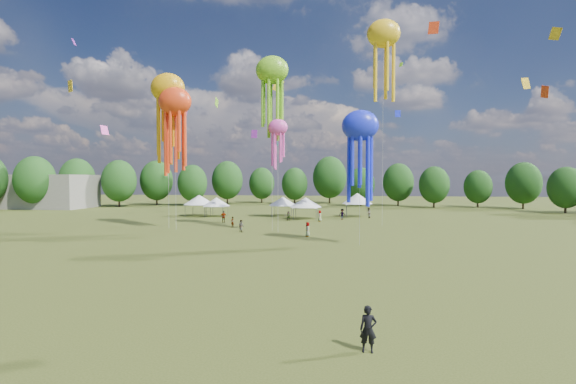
# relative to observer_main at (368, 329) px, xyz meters

# --- Properties ---
(ground) EXTENTS (300.00, 300.00, 0.00)m
(ground) POSITION_rel_observer_main_xyz_m (-9.07, 1.01, -0.95)
(ground) COLOR #384416
(ground) RESTS_ON ground
(observer_main) EXTENTS (0.70, 0.47, 1.90)m
(observer_main) POSITION_rel_observer_main_xyz_m (0.00, 0.00, 0.00)
(observer_main) COLOR black
(observer_main) RESTS_ON ground
(spectator_near) EXTENTS (1.00, 0.97, 1.62)m
(spectator_near) POSITION_rel_observer_main_xyz_m (-14.13, 35.70, -0.14)
(spectator_near) COLOR gray
(spectator_near) RESTS_ON ground
(spectators_far) EXTENTS (24.76, 25.45, 1.89)m
(spectators_far) POSITION_rel_observer_main_xyz_m (-5.87, 49.31, -0.06)
(spectators_far) COLOR gray
(spectators_far) RESTS_ON ground
(festival_tents) EXTENTS (35.40, 11.06, 4.42)m
(festival_tents) POSITION_rel_observer_main_xyz_m (-13.10, 57.70, 2.06)
(festival_tents) COLOR #47474C
(festival_tents) RESTS_ON ground
(show_kites) EXTENTS (35.40, 21.41, 30.60)m
(show_kites) POSITION_rel_observer_main_xyz_m (-11.46, 38.34, 17.51)
(show_kites) COLOR #F33D15
(show_kites) RESTS_ON ground
(small_kites) EXTENTS (74.46, 65.66, 45.79)m
(small_kites) POSITION_rel_observer_main_xyz_m (-9.44, 41.84, 29.78)
(small_kites) COLOR #F33D15
(small_kites) RESTS_ON ground
(treeline) EXTENTS (201.57, 95.24, 13.43)m
(treeline) POSITION_rel_observer_main_xyz_m (-12.94, 63.52, 5.60)
(treeline) COLOR #38281C
(treeline) RESTS_ON ground
(hangar) EXTENTS (40.00, 12.00, 8.00)m
(hangar) POSITION_rel_observer_main_xyz_m (-81.07, 73.01, 3.05)
(hangar) COLOR gray
(hangar) RESTS_ON ground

